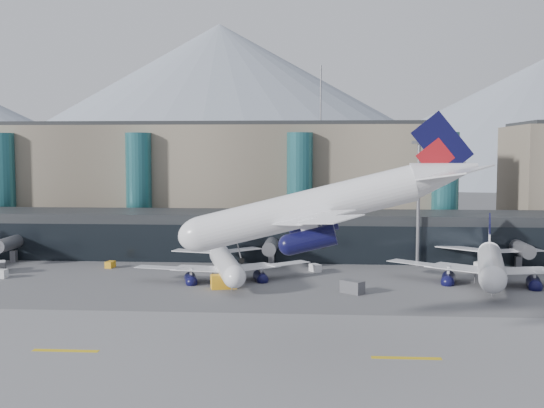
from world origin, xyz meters
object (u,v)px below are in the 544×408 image
(veh_b, at_px, (110,265))
(veh_c, at_px, (352,287))
(lightmast_mid, at_px, (418,196))
(veh_g, at_px, (315,268))
(hero_jet, at_px, (335,195))
(veh_d, at_px, (481,266))
(veh_f, at_px, (1,266))
(jet_parked_mid, at_px, (224,256))
(veh_h, at_px, (224,282))
(jet_parked_right, at_px, (491,255))

(veh_b, xyz_separation_m, veh_c, (47.74, -21.14, 0.41))
(lightmast_mid, relative_size, veh_g, 10.13)
(hero_jet, distance_m, veh_d, 65.47)
(veh_d, xyz_separation_m, veh_f, (-94.63, -7.51, 0.02))
(hero_jet, bearing_deg, jet_parked_mid, 116.34)
(hero_jet, height_order, veh_h, hero_jet)
(veh_d, relative_size, veh_h, 0.71)
(lightmast_mid, bearing_deg, veh_h, -145.11)
(jet_parked_mid, height_order, veh_h, jet_parked_mid)
(lightmast_mid, height_order, veh_f, lightmast_mid)
(lightmast_mid, distance_m, hero_jet, 62.33)
(jet_parked_mid, xyz_separation_m, jet_parked_right, (48.63, 0.60, 0.58))
(jet_parked_mid, xyz_separation_m, veh_f, (-45.04, 4.49, -3.28))
(veh_b, relative_size, veh_g, 0.90)
(jet_parked_mid, relative_size, jet_parked_right, 0.88)
(hero_jet, bearing_deg, veh_h, 120.35)
(veh_f, xyz_separation_m, veh_g, (61.88, 3.53, -0.16))
(hero_jet, bearing_deg, veh_d, 63.64)
(jet_parked_mid, height_order, veh_f, jet_parked_mid)
(veh_f, distance_m, veh_g, 61.98)
(lightmast_mid, xyz_separation_m, veh_h, (-36.45, -25.42, -13.23))
(jet_parked_mid, bearing_deg, veh_c, -131.25)
(veh_d, bearing_deg, veh_g, 134.98)
(lightmast_mid, xyz_separation_m, jet_parked_right, (10.92, -15.45, -9.67))
(jet_parked_mid, bearing_deg, lightmast_mid, -81.35)
(veh_h, bearing_deg, hero_jet, -77.59)
(veh_b, bearing_deg, veh_c, -104.48)
(veh_c, height_order, veh_h, veh_h)
(veh_b, height_order, veh_c, veh_c)
(jet_parked_right, distance_m, veh_b, 73.84)
(lightmast_mid, xyz_separation_m, veh_c, (-14.53, -27.79, -13.36))
(jet_parked_right, xyz_separation_m, veh_c, (-25.45, -12.33, -3.69))
(hero_jet, height_order, veh_c, hero_jet)
(veh_d, bearing_deg, jet_parked_mid, 141.65)
(lightmast_mid, relative_size, jet_parked_mid, 0.75)
(veh_g, bearing_deg, veh_f, -117.78)
(jet_parked_right, relative_size, veh_b, 17.18)
(veh_f, bearing_deg, jet_parked_right, -114.70)
(lightmast_mid, height_order, veh_b, lightmast_mid)
(jet_parked_mid, xyz_separation_m, veh_d, (49.60, 12.00, -3.30))
(veh_b, distance_m, veh_h, 31.93)
(lightmast_mid, distance_m, veh_g, 26.22)
(veh_d, distance_m, veh_g, 33.00)
(jet_parked_mid, relative_size, veh_b, 15.12)
(jet_parked_mid, bearing_deg, hero_jet, -170.17)
(veh_f, bearing_deg, veh_c, -125.70)
(veh_g, xyz_separation_m, veh_h, (-15.59, -17.38, 0.45))
(veh_c, bearing_deg, veh_d, 82.01)
(jet_parked_mid, xyz_separation_m, veh_g, (16.84, 8.02, -3.44))
(veh_b, distance_m, veh_f, 21.06)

